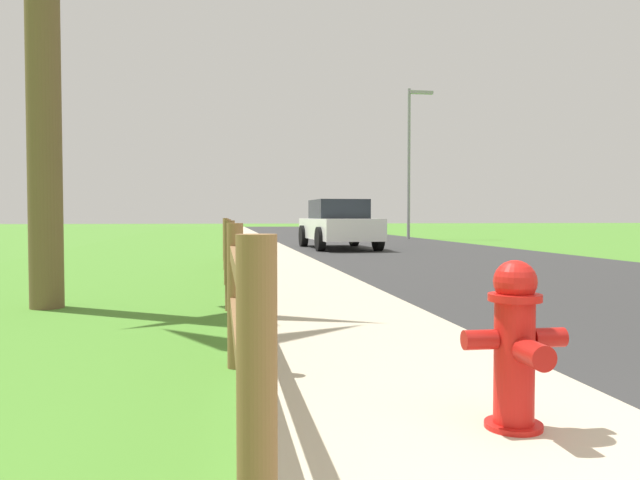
# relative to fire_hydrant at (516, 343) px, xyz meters

# --- Properties ---
(ground_plane) EXTENTS (120.00, 120.00, 0.00)m
(ground_plane) POSITION_rel_fire_hydrant_xyz_m (0.80, 23.21, -0.42)
(ground_plane) COLOR #49832B
(road_asphalt) EXTENTS (7.00, 66.00, 0.01)m
(road_asphalt) POSITION_rel_fire_hydrant_xyz_m (4.30, 25.21, -0.42)
(road_asphalt) COLOR #2F2F2F
(road_asphalt) RESTS_ON ground
(curb_concrete) EXTENTS (6.00, 66.00, 0.01)m
(curb_concrete) POSITION_rel_fire_hydrant_xyz_m (-2.20, 25.21, -0.42)
(curb_concrete) COLOR #BBAF93
(curb_concrete) RESTS_ON ground
(grass_verge) EXTENTS (5.00, 66.00, 0.00)m
(grass_verge) POSITION_rel_fire_hydrant_xyz_m (-3.70, 25.21, -0.42)
(grass_verge) COLOR #49832B
(grass_verge) RESTS_ON ground
(fire_hydrant) EXTENTS (0.52, 0.43, 0.83)m
(fire_hydrant) POSITION_rel_fire_hydrant_xyz_m (0.00, 0.00, 0.00)
(fire_hydrant) COLOR red
(fire_hydrant) RESTS_ON ground
(rail_fence) EXTENTS (0.11, 13.11, 0.99)m
(rail_fence) POSITION_rel_fire_hydrant_xyz_m (-1.31, 5.33, 0.16)
(rail_fence) COLOR brown
(rail_fence) RESTS_ON ground
(parked_suv_white) EXTENTS (2.13, 4.74, 1.56)m
(parked_suv_white) POSITION_rel_fire_hydrant_xyz_m (2.29, 16.82, 0.35)
(parked_suv_white) COLOR white
(parked_suv_white) RESTS_ON ground
(street_lamp) EXTENTS (1.17, 0.20, 6.73)m
(street_lamp) POSITION_rel_fire_hydrant_xyz_m (7.04, 24.46, 3.55)
(street_lamp) COLOR gray
(street_lamp) RESTS_ON ground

